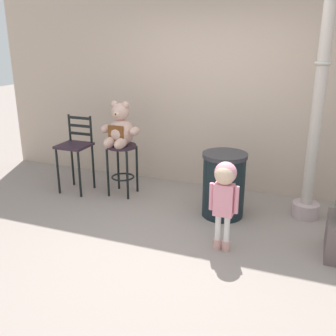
{
  "coord_description": "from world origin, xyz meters",
  "views": [
    {
      "loc": [
        1.32,
        -3.41,
        2.1
      ],
      "look_at": [
        -0.3,
        0.75,
        0.61
      ],
      "focal_mm": 42.08,
      "sensor_mm": 36.0,
      "label": 1
    }
  ],
  "objects_px": {
    "bar_stool_with_teddy": "(122,159)",
    "bar_chair_empty": "(75,149)",
    "child_walking": "(225,188)",
    "teddy_bear": "(120,129)",
    "lamppost": "(317,113)",
    "trash_bin": "(224,185)"
  },
  "relations": [
    {
      "from": "bar_stool_with_teddy",
      "to": "bar_chair_empty",
      "type": "relative_size",
      "value": 0.67
    },
    {
      "from": "bar_stool_with_teddy",
      "to": "child_walking",
      "type": "bearing_deg",
      "value": -30.8
    },
    {
      "from": "bar_stool_with_teddy",
      "to": "teddy_bear",
      "type": "xyz_separation_m",
      "value": [
        0.0,
        -0.03,
        0.42
      ]
    },
    {
      "from": "bar_chair_empty",
      "to": "lamppost",
      "type": "bearing_deg",
      "value": 4.59
    },
    {
      "from": "bar_chair_empty",
      "to": "child_walking",
      "type": "bearing_deg",
      "value": -20.75
    },
    {
      "from": "child_walking",
      "to": "trash_bin",
      "type": "height_order",
      "value": "child_walking"
    },
    {
      "from": "child_walking",
      "to": "lamppost",
      "type": "relative_size",
      "value": 0.3
    },
    {
      "from": "bar_stool_with_teddy",
      "to": "lamppost",
      "type": "xyz_separation_m",
      "value": [
        2.42,
        0.14,
        0.77
      ]
    },
    {
      "from": "teddy_bear",
      "to": "bar_chair_empty",
      "type": "bearing_deg",
      "value": -173.39
    },
    {
      "from": "trash_bin",
      "to": "lamppost",
      "type": "bearing_deg",
      "value": 18.51
    },
    {
      "from": "child_walking",
      "to": "bar_stool_with_teddy",
      "type": "bearing_deg",
      "value": 2.02
    },
    {
      "from": "teddy_bear",
      "to": "lamppost",
      "type": "relative_size",
      "value": 0.19
    },
    {
      "from": "teddy_bear",
      "to": "bar_stool_with_teddy",
      "type": "bearing_deg",
      "value": 90.0
    },
    {
      "from": "child_walking",
      "to": "lamppost",
      "type": "height_order",
      "value": "lamppost"
    },
    {
      "from": "bar_stool_with_teddy",
      "to": "trash_bin",
      "type": "relative_size",
      "value": 0.89
    },
    {
      "from": "bar_stool_with_teddy",
      "to": "bar_chair_empty",
      "type": "distance_m",
      "value": 0.69
    },
    {
      "from": "trash_bin",
      "to": "bar_chair_empty",
      "type": "relative_size",
      "value": 0.75
    },
    {
      "from": "bar_chair_empty",
      "to": "bar_stool_with_teddy",
      "type": "bearing_deg",
      "value": 8.93
    },
    {
      "from": "lamppost",
      "to": "bar_chair_empty",
      "type": "bearing_deg",
      "value": -175.41
    },
    {
      "from": "child_walking",
      "to": "teddy_bear",
      "type": "bearing_deg",
      "value": 2.73
    },
    {
      "from": "child_walking",
      "to": "lamppost",
      "type": "xyz_separation_m",
      "value": [
        0.76,
        1.13,
        0.6
      ]
    },
    {
      "from": "child_walking",
      "to": "trash_bin",
      "type": "bearing_deg",
      "value": -43.87
    }
  ]
}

